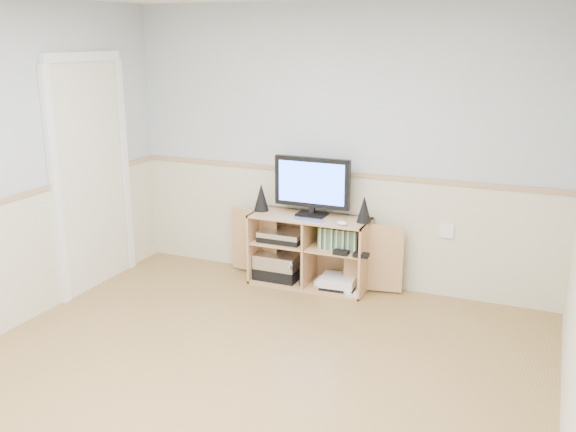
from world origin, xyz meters
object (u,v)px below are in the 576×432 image
object	(u,v)px
keyboard	(308,220)
game_consoles	(338,282)
media_cabinet	(311,249)
monitor	(312,184)

from	to	relation	value
keyboard	game_consoles	distance (m)	0.65
media_cabinet	monitor	distance (m)	0.61
media_cabinet	game_consoles	xyz separation A→B (m)	(0.28, -0.06, -0.26)
keyboard	monitor	bearing A→B (deg)	99.98
monitor	keyboard	xyz separation A→B (m)	(0.04, -0.19, -0.28)
keyboard	game_consoles	bearing A→B (deg)	26.98
game_consoles	keyboard	bearing A→B (deg)	-152.36
media_cabinet	keyboard	distance (m)	0.38
game_consoles	media_cabinet	bearing A→B (deg)	167.25
keyboard	game_consoles	xyz separation A→B (m)	(0.24, 0.13, -0.59)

